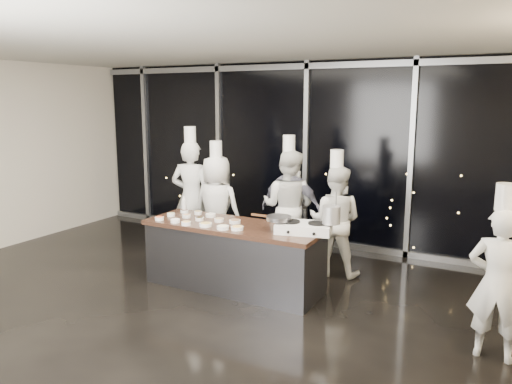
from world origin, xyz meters
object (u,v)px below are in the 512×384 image
at_px(demo_counter, 234,256).
at_px(frying_pan, 278,218).
at_px(chef_far_left, 192,197).
at_px(chef_right, 335,220).
at_px(chef_left, 217,207).
at_px(stove, 304,227).
at_px(guest, 291,208).
at_px(chef_center, 288,206).
at_px(chef_side, 498,282).
at_px(stock_pot, 331,215).

distance_m(demo_counter, frying_pan, 0.92).
bearing_deg(demo_counter, chef_far_left, 144.17).
bearing_deg(chef_far_left, chef_right, 168.95).
bearing_deg(chef_left, chef_far_left, -10.59).
bearing_deg(chef_far_left, stove, 143.67).
bearing_deg(guest, chef_left, 22.92).
relative_size(frying_pan, chef_center, 0.29).
distance_m(stove, chef_left, 2.07).
relative_size(chef_far_left, chef_center, 1.05).
bearing_deg(stove, chef_left, 141.13).
bearing_deg(chef_right, guest, -21.41).
height_order(frying_pan, chef_side, chef_side).
height_order(chef_left, chef_right, chef_left).
distance_m(demo_counter, guest, 1.46).
xyz_separation_m(demo_counter, chef_far_left, (-1.41, 1.02, 0.51)).
height_order(frying_pan, chef_far_left, chef_far_left).
height_order(frying_pan, chef_left, chef_left).
xyz_separation_m(demo_counter, chef_side, (3.24, -0.40, 0.34)).
distance_m(stove, chef_right, 1.12).
xyz_separation_m(guest, chef_right, (0.80, -0.22, -0.05)).
bearing_deg(chef_side, chef_left, -17.08).
xyz_separation_m(stove, chef_side, (2.24, -0.45, -0.17)).
distance_m(demo_counter, chef_center, 1.45).
bearing_deg(chef_right, stove, 82.74).
bearing_deg(chef_far_left, guest, 178.14).
bearing_deg(stock_pot, chef_left, 159.39).
relative_size(stock_pot, chef_left, 0.12).
bearing_deg(guest, chef_center, 27.29).
relative_size(stock_pot, chef_far_left, 0.11).
bearing_deg(chef_left, demo_counter, 130.02).
bearing_deg(chef_far_left, stock_pot, 147.34).
height_order(chef_far_left, chef_center, chef_far_left).
bearing_deg(chef_right, chef_far_left, -2.50).
bearing_deg(frying_pan, chef_left, 134.43).
bearing_deg(frying_pan, chef_center, 96.14).
height_order(demo_counter, stock_pot, stock_pot).
height_order(chef_far_left, chef_left, chef_far_left).
distance_m(frying_pan, chef_center, 1.49).
height_order(frying_pan, chef_center, chef_center).
distance_m(stock_pot, chef_right, 1.14).
relative_size(demo_counter, stove, 3.22).
bearing_deg(stock_pot, demo_counter, -175.12).
distance_m(stove, chef_center, 1.55).
distance_m(chef_center, chef_side, 3.53).
bearing_deg(chef_far_left, frying_pan, 138.83).
bearing_deg(guest, demo_counter, 81.64).
distance_m(stove, frying_pan, 0.35).
xyz_separation_m(chef_center, guest, (0.04, 0.02, -0.04)).
height_order(chef_far_left, chef_side, chef_far_left).
bearing_deg(chef_left, frying_pan, 145.10).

